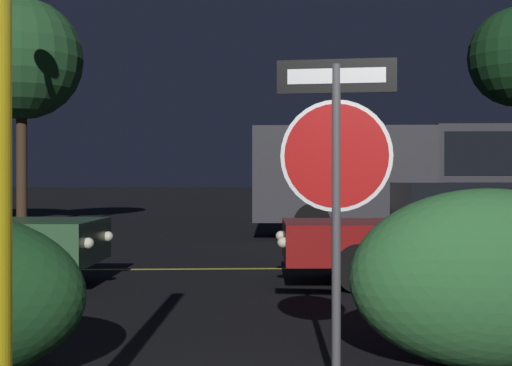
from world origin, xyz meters
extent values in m
cube|color=gold|center=(0.00, 7.82, 0.00)|extent=(32.52, 0.12, 0.01)
cylinder|color=#4C4C51|center=(-0.07, 1.41, 1.07)|extent=(0.06, 0.06, 2.14)
cylinder|color=white|center=(-0.07, 1.41, 1.54)|extent=(0.72, 0.16, 0.73)
cylinder|color=#B71414|center=(-0.07, 1.41, 1.54)|extent=(0.67, 0.15, 0.68)
cube|color=black|center=(-0.07, 1.41, 2.06)|extent=(0.77, 0.18, 0.22)
cube|color=white|center=(-0.07, 1.41, 2.06)|extent=(0.63, 0.16, 0.10)
ellipsoid|color=#2D6633|center=(1.13, 1.93, 0.66)|extent=(2.06, 0.99, 1.32)
cylinder|color=black|center=(-3.21, 6.94, 0.30)|extent=(0.61, 0.24, 0.60)
cylinder|color=black|center=(-3.32, 5.34, 0.30)|extent=(0.61, 0.24, 0.60)
sphere|color=#F4EFCC|center=(-2.37, 6.59, 0.61)|extent=(0.14, 0.14, 0.14)
sphere|color=#F4EFCC|center=(-2.45, 5.56, 0.61)|extent=(0.14, 0.14, 0.14)
cube|color=maroon|center=(2.35, 6.15, 0.56)|extent=(4.78, 1.98, 0.52)
cube|color=black|center=(2.49, 6.14, 1.08)|extent=(1.96, 1.58, 0.52)
cylinder|color=black|center=(0.85, 5.42, 0.30)|extent=(0.61, 0.23, 0.60)
cylinder|color=black|center=(0.95, 7.06, 0.30)|extent=(0.61, 0.23, 0.60)
sphere|color=#F4EFCC|center=(-0.05, 5.76, 0.59)|extent=(0.14, 0.14, 0.14)
sphere|color=#F4EFCC|center=(0.01, 6.82, 0.59)|extent=(0.14, 0.14, 0.14)
cube|color=#2D2D33|center=(5.44, 13.55, 1.53)|extent=(2.74, 2.27, 2.25)
cube|color=black|center=(5.44, 13.55, 1.98)|extent=(2.49, 2.29, 0.99)
cube|color=#2D2D33|center=(2.06, 13.83, 1.51)|extent=(4.37, 2.54, 2.22)
cylinder|color=black|center=(5.46, 14.61, 0.42)|extent=(0.86, 0.35, 0.84)
cylinder|color=black|center=(5.28, 12.51, 0.42)|extent=(0.86, 0.35, 0.84)
cylinder|color=black|center=(1.40, 14.95, 0.42)|extent=(0.86, 0.35, 0.84)
cylinder|color=black|center=(1.23, 12.85, 0.42)|extent=(0.86, 0.35, 0.84)
cylinder|color=#4C4C51|center=(-6.02, 13.92, 3.03)|extent=(0.16, 0.16, 6.05)
cylinder|color=#422D1E|center=(-6.85, 18.58, 1.86)|extent=(0.32, 0.32, 3.72)
sphere|color=#235128|center=(-6.85, 18.58, 5.03)|extent=(3.66, 3.66, 3.66)
camera|label=1|loc=(-0.82, -3.20, 1.38)|focal=50.00mm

